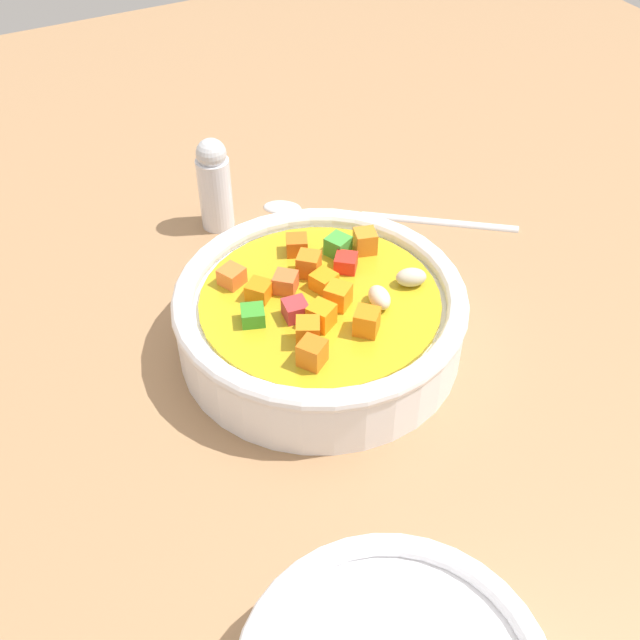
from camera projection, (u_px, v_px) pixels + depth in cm
name	position (u px, v px, depth cm)	size (l,w,h in cm)	color
ground_plane	(320.00, 354.00, 58.96)	(140.00, 140.00, 2.00)	#9E754F
soup_bowl_main	(320.00, 316.00, 56.27)	(21.18, 21.18, 6.42)	white
spoon	(367.00, 212.00, 70.24)	(19.46, 15.12, 0.99)	silver
pepper_shaker	(214.00, 184.00, 66.72)	(2.89, 2.89, 8.55)	silver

